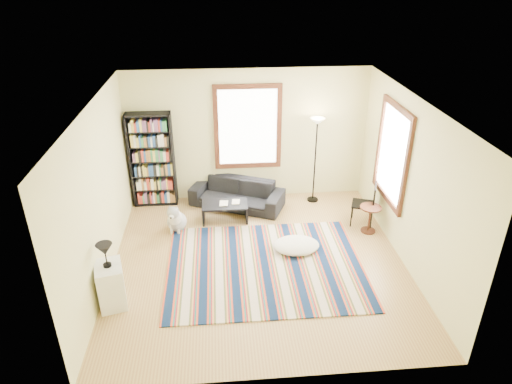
{
  "coord_description": "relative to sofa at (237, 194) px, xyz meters",
  "views": [
    {
      "loc": [
        -0.61,
        -6.5,
        4.69
      ],
      "look_at": [
        0.0,
        0.5,
        1.1
      ],
      "focal_mm": 32.0,
      "sensor_mm": 36.0,
      "label": 1
    }
  ],
  "objects": [
    {
      "name": "ceiling",
      "position": [
        0.27,
        -2.05,
        2.57
      ],
      "size": [
        5.0,
        5.0,
        0.1
      ],
      "primitive_type": "cube",
      "color": "white",
      "rests_on": "floor"
    },
    {
      "name": "wall_right",
      "position": [
        2.82,
        -2.05,
        1.12
      ],
      "size": [
        0.1,
        5.0,
        2.8
      ],
      "primitive_type": "cube",
      "color": "beige",
      "rests_on": "floor"
    },
    {
      "name": "wall_front",
      "position": [
        0.27,
        -4.6,
        1.12
      ],
      "size": [
        5.0,
        0.1,
        2.8
      ],
      "primitive_type": "cube",
      "color": "beige",
      "rests_on": "floor"
    },
    {
      "name": "book_b",
      "position": [
        -0.12,
        -0.52,
        0.09
      ],
      "size": [
        0.17,
        0.22,
        0.02
      ],
      "primitive_type": "imported",
      "rotation": [
        0.0,
        0.0,
        -0.11
      ],
      "color": "beige",
      "rests_on": "coffee_table"
    },
    {
      "name": "floor_cushion",
      "position": [
        0.98,
        -1.77,
        -0.18
      ],
      "size": [
        0.89,
        0.71,
        0.21
      ],
      "primitive_type": "ellipsoid",
      "rotation": [
        0.0,
        0.0,
        -0.1
      ],
      "color": "white",
      "rests_on": "floor"
    },
    {
      "name": "bookshelf",
      "position": [
        -1.72,
        0.27,
        0.72
      ],
      "size": [
        0.9,
        0.3,
        2.0
      ],
      "primitive_type": "cube",
      "color": "black",
      "rests_on": "floor"
    },
    {
      "name": "folding_chair",
      "position": [
        2.42,
        -0.95,
        0.15
      ],
      "size": [
        0.53,
        0.52,
        0.86
      ],
      "primitive_type": "cube",
      "rotation": [
        0.0,
        0.0,
        -0.36
      ],
      "color": "black",
      "rests_on": "floor"
    },
    {
      "name": "floor_lamp",
      "position": [
        1.66,
        0.1,
        0.65
      ],
      "size": [
        0.34,
        0.34,
        1.86
      ],
      "primitive_type": null,
      "rotation": [
        0.0,
        0.0,
        0.16
      ],
      "color": "black",
      "rests_on": "floor"
    },
    {
      "name": "wall_left",
      "position": [
        -2.28,
        -2.05,
        1.12
      ],
      "size": [
        0.1,
        5.0,
        2.8
      ],
      "primitive_type": "cube",
      "color": "beige",
      "rests_on": "floor"
    },
    {
      "name": "sofa",
      "position": [
        0.0,
        0.0,
        0.0
      ],
      "size": [
        2.08,
        1.48,
        0.57
      ],
      "primitive_type": "imported",
      "rotation": [
        0.0,
        0.0,
        -0.42
      ],
      "color": "black",
      "rests_on": "floor"
    },
    {
      "name": "book_a",
      "position": [
        -0.37,
        -0.57,
        0.09
      ],
      "size": [
        0.18,
        0.24,
        0.02
      ],
      "primitive_type": "imported",
      "rotation": [
        0.0,
        0.0,
        -0.08
      ],
      "color": "beige",
      "rests_on": "coffee_table"
    },
    {
      "name": "dog",
      "position": [
        -1.21,
        -0.86,
        0.01
      ],
      "size": [
        0.52,
        0.65,
        0.59
      ],
      "primitive_type": null,
      "rotation": [
        0.0,
        0.0,
        -0.18
      ],
      "color": "#ADADAD",
      "rests_on": "floor"
    },
    {
      "name": "wall_back",
      "position": [
        0.27,
        0.5,
        1.12
      ],
      "size": [
        5.0,
        0.1,
        2.8
      ],
      "primitive_type": "cube",
      "color": "beige",
      "rests_on": "floor"
    },
    {
      "name": "window_right",
      "position": [
        2.74,
        -1.25,
        1.32
      ],
      "size": [
        0.06,
        1.2,
        1.6
      ],
      "primitive_type": "cube",
      "color": "white",
      "rests_on": "wall_right"
    },
    {
      "name": "table_lamp",
      "position": [
        -2.03,
        -2.95,
        0.61
      ],
      "size": [
        0.3,
        0.3,
        0.38
      ],
      "primitive_type": null,
      "rotation": [
        0.0,
        0.0,
        0.3
      ],
      "color": "black",
      "rests_on": "white_cabinet"
    },
    {
      "name": "side_table",
      "position": [
        2.47,
        -1.26,
        -0.01
      ],
      "size": [
        0.47,
        0.47,
        0.54
      ],
      "primitive_type": "cylinder",
      "rotation": [
        0.0,
        0.0,
        -0.2
      ],
      "color": "#4C2913",
      "rests_on": "floor"
    },
    {
      "name": "rug",
      "position": [
        0.37,
        -2.21,
        -0.27
      ],
      "size": [
        3.32,
        2.66,
        0.02
      ],
      "primitive_type": "cube",
      "color": "#0C1E3F",
      "rests_on": "floor"
    },
    {
      "name": "white_cabinet",
      "position": [
        -2.03,
        -2.95,
        0.07
      ],
      "size": [
        0.49,
        0.58,
        0.7
      ],
      "primitive_type": "cube",
      "rotation": [
        0.0,
        0.0,
        0.25
      ],
      "color": "white",
      "rests_on": "floor"
    },
    {
      "name": "floor",
      "position": [
        0.27,
        -2.05,
        -0.33
      ],
      "size": [
        5.0,
        5.0,
        0.1
      ],
      "primitive_type": "cube",
      "color": "tan",
      "rests_on": "ground"
    },
    {
      "name": "coffee_table",
      "position": [
        -0.27,
        -0.57,
        -0.1
      ],
      "size": [
        0.97,
        0.65,
        0.36
      ],
      "primitive_type": "cube",
      "rotation": [
        0.0,
        0.0,
        0.17
      ],
      "color": "black",
      "rests_on": "floor"
    },
    {
      "name": "window_back",
      "position": [
        0.27,
        0.42,
        1.32
      ],
      "size": [
        1.2,
        0.06,
        1.6
      ],
      "primitive_type": "cube",
      "color": "white",
      "rests_on": "wall_back"
    }
  ]
}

